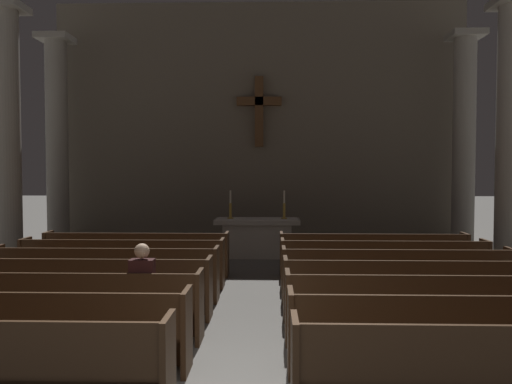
% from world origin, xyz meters
% --- Properties ---
extents(pew_left_row_2, '(3.93, 0.50, 0.95)m').
position_xyz_m(pew_left_row_2, '(-2.52, 1.02, 0.48)').
color(pew_left_row_2, '#422B19').
rests_on(pew_left_row_2, ground).
extents(pew_left_row_3, '(3.93, 0.50, 0.95)m').
position_xyz_m(pew_left_row_3, '(-2.52, 2.08, 0.48)').
color(pew_left_row_3, '#422B19').
rests_on(pew_left_row_3, ground).
extents(pew_left_row_4, '(3.93, 0.50, 0.95)m').
position_xyz_m(pew_left_row_4, '(-2.52, 3.14, 0.48)').
color(pew_left_row_4, '#422B19').
rests_on(pew_left_row_4, ground).
extents(pew_left_row_5, '(3.93, 0.50, 0.95)m').
position_xyz_m(pew_left_row_5, '(-2.52, 4.20, 0.48)').
color(pew_left_row_5, '#422B19').
rests_on(pew_left_row_5, ground).
extents(pew_left_row_6, '(3.93, 0.50, 0.95)m').
position_xyz_m(pew_left_row_6, '(-2.52, 5.26, 0.48)').
color(pew_left_row_6, '#422B19').
rests_on(pew_left_row_6, ground).
extents(pew_left_row_7, '(3.93, 0.50, 0.95)m').
position_xyz_m(pew_left_row_7, '(-2.52, 6.32, 0.48)').
color(pew_left_row_7, '#422B19').
rests_on(pew_left_row_7, ground).
extents(pew_right_row_1, '(3.93, 0.50, 0.95)m').
position_xyz_m(pew_right_row_1, '(2.52, -0.04, 0.48)').
color(pew_right_row_1, '#422B19').
rests_on(pew_right_row_1, ground).
extents(pew_right_row_2, '(3.93, 0.50, 0.95)m').
position_xyz_m(pew_right_row_2, '(2.52, 1.02, 0.48)').
color(pew_right_row_2, '#422B19').
rests_on(pew_right_row_2, ground).
extents(pew_right_row_3, '(3.93, 0.50, 0.95)m').
position_xyz_m(pew_right_row_3, '(2.52, 2.08, 0.48)').
color(pew_right_row_3, '#422B19').
rests_on(pew_right_row_3, ground).
extents(pew_right_row_4, '(3.93, 0.50, 0.95)m').
position_xyz_m(pew_right_row_4, '(2.52, 3.14, 0.48)').
color(pew_right_row_4, '#422B19').
rests_on(pew_right_row_4, ground).
extents(pew_right_row_5, '(3.93, 0.50, 0.95)m').
position_xyz_m(pew_right_row_5, '(2.52, 4.20, 0.48)').
color(pew_right_row_5, '#422B19').
rests_on(pew_right_row_5, ground).
extents(pew_right_row_6, '(3.93, 0.50, 0.95)m').
position_xyz_m(pew_right_row_6, '(2.52, 5.26, 0.48)').
color(pew_right_row_6, '#422B19').
rests_on(pew_right_row_6, ground).
extents(pew_right_row_7, '(3.93, 0.50, 0.95)m').
position_xyz_m(pew_right_row_7, '(2.52, 6.32, 0.48)').
color(pew_right_row_7, '#422B19').
rests_on(pew_right_row_7, ground).
extents(column_left_third, '(0.90, 0.90, 6.01)m').
position_xyz_m(column_left_third, '(-5.63, 6.94, 2.92)').
color(column_left_third, '#9E998E').
rests_on(column_left_third, ground).
extents(column_right_third, '(0.90, 0.90, 6.01)m').
position_xyz_m(column_right_third, '(5.63, 6.94, 2.92)').
color(column_right_third, '#9E998E').
rests_on(column_right_third, ground).
extents(column_left_fourth, '(0.90, 0.90, 6.01)m').
position_xyz_m(column_left_fourth, '(-5.63, 9.72, 2.92)').
color(column_left_fourth, '#9E998E').
rests_on(column_left_fourth, ground).
extents(column_right_fourth, '(0.90, 0.90, 6.01)m').
position_xyz_m(column_right_fourth, '(5.63, 9.72, 2.92)').
color(column_right_fourth, '#9E998E').
rests_on(column_right_fourth, ground).
extents(altar, '(2.20, 0.90, 1.01)m').
position_xyz_m(altar, '(0.00, 8.79, 0.53)').
color(altar, '#BCB7AD').
rests_on(altar, ground).
extents(candlestick_left, '(0.16, 0.16, 0.73)m').
position_xyz_m(candlestick_left, '(-0.70, 8.79, 1.25)').
color(candlestick_left, '#B79338').
rests_on(candlestick_left, altar).
extents(candlestick_right, '(0.16, 0.16, 0.73)m').
position_xyz_m(candlestick_right, '(0.70, 8.79, 1.25)').
color(candlestick_right, '#B79338').
rests_on(candlestick_right, altar).
extents(apse_with_cross, '(12.21, 0.50, 7.27)m').
position_xyz_m(apse_with_cross, '(0.00, 11.10, 3.64)').
color(apse_with_cross, '#706656').
rests_on(apse_with_cross, ground).
extents(lone_worshipper, '(0.32, 0.43, 1.32)m').
position_xyz_m(lone_worshipper, '(-1.33, 2.12, 0.69)').
color(lone_worshipper, '#26262B').
rests_on(lone_worshipper, ground).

